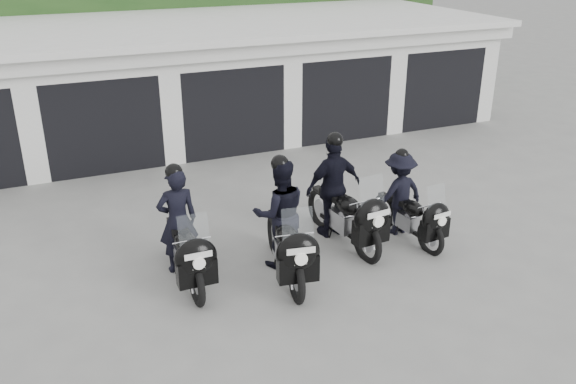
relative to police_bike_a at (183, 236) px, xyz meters
name	(u,v)px	position (x,y,z in m)	size (l,w,h in m)	color
ground	(335,251)	(2.66, -0.16, -0.77)	(80.00, 80.00, 0.00)	gray
garage_block	(204,79)	(2.66, 7.90, 0.66)	(16.40, 6.80, 2.96)	white
background_vegetation	(173,10)	(3.03, 12.76, 2.00)	(20.00, 3.90, 5.80)	#1A3B15
police_bike_a	(183,236)	(0.00, 0.00, 0.00)	(0.67, 2.22, 1.94)	black
police_bike_b	(283,224)	(1.56, -0.38, 0.08)	(1.06, 2.30, 2.02)	black
police_bike_c	(339,195)	(2.93, 0.27, 0.10)	(1.16, 2.35, 2.04)	black
police_bike_d	(404,199)	(4.08, -0.08, -0.04)	(1.07, 1.95, 1.70)	black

